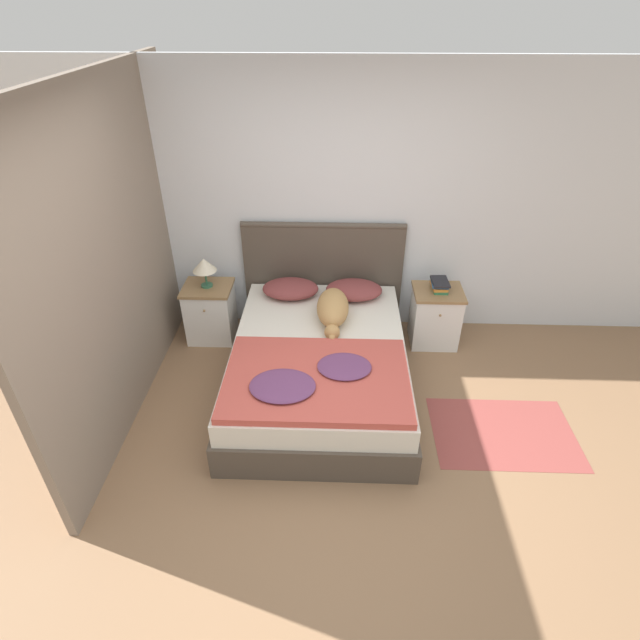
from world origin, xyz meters
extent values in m
plane|color=#896647|center=(0.00, 0.00, 0.00)|extent=(16.00, 16.00, 0.00)
cube|color=silver|center=(0.00, 2.13, 1.27)|extent=(9.00, 0.06, 2.55)
cube|color=gray|center=(-1.59, 1.05, 1.27)|extent=(0.06, 3.10, 2.55)
cube|color=#4C4238|center=(-0.05, 1.01, 0.14)|extent=(1.50, 2.05, 0.29)
cube|color=silver|center=(-0.05, 1.01, 0.39)|extent=(1.44, 1.99, 0.20)
cube|color=#4C4238|center=(-0.05, 2.06, 0.55)|extent=(1.58, 0.04, 1.11)
cylinder|color=#4C4238|center=(-0.05, 2.06, 1.11)|extent=(1.58, 0.06, 0.06)
cube|color=white|center=(-1.16, 1.77, 0.28)|extent=(0.45, 0.38, 0.56)
cube|color=#937047|center=(-1.16, 1.77, 0.57)|extent=(0.47, 0.41, 0.03)
sphere|color=#937047|center=(-1.16, 1.57, 0.43)|extent=(0.02, 0.02, 0.02)
cube|color=white|center=(1.06, 1.77, 0.28)|extent=(0.45, 0.38, 0.56)
cube|color=#937047|center=(1.06, 1.77, 0.57)|extent=(0.47, 0.41, 0.03)
sphere|color=#937047|center=(1.06, 1.57, 0.43)|extent=(0.02, 0.02, 0.02)
ellipsoid|color=brown|center=(-0.36, 1.79, 0.56)|extent=(0.54, 0.38, 0.15)
ellipsoid|color=brown|center=(0.26, 1.79, 0.56)|extent=(0.54, 0.38, 0.15)
cube|color=#BC4C42|center=(-0.05, 0.52, 0.52)|extent=(1.39, 0.97, 0.06)
ellipsoid|color=#663860|center=(-0.29, 0.38, 0.57)|extent=(0.49, 0.39, 0.05)
ellipsoid|color=#663860|center=(0.16, 0.62, 0.56)|extent=(0.42, 0.34, 0.04)
ellipsoid|color=tan|center=(0.06, 1.40, 0.61)|extent=(0.28, 0.56, 0.24)
sphere|color=tan|center=(0.06, 1.09, 0.55)|extent=(0.13, 0.13, 0.13)
ellipsoid|color=tan|center=(0.06, 1.03, 0.54)|extent=(0.06, 0.07, 0.05)
cone|color=tan|center=(0.02, 1.10, 0.60)|extent=(0.04, 0.04, 0.05)
cone|color=tan|center=(0.09, 1.10, 0.60)|extent=(0.04, 0.04, 0.05)
ellipsoid|color=tan|center=(0.10, 1.64, 0.54)|extent=(0.17, 0.25, 0.09)
cube|color=#337547|center=(1.07, 1.78, 0.60)|extent=(0.13, 0.19, 0.03)
cube|color=orange|center=(1.06, 1.79, 0.63)|extent=(0.14, 0.21, 0.03)
cube|color=#285689|center=(1.06, 1.79, 0.65)|extent=(0.16, 0.19, 0.02)
cube|color=#232328|center=(1.07, 1.79, 0.67)|extent=(0.16, 0.23, 0.02)
cylinder|color=#336B4C|center=(-1.16, 1.77, 0.59)|extent=(0.11, 0.11, 0.02)
cylinder|color=#336B4C|center=(-1.16, 1.77, 0.68)|extent=(0.02, 0.02, 0.15)
cone|color=beige|center=(-1.16, 1.77, 0.82)|extent=(0.23, 0.23, 0.13)
cube|color=#93423D|center=(1.45, 0.52, 0.00)|extent=(1.13, 0.77, 0.00)
camera|label=1|loc=(0.08, -2.37, 2.97)|focal=28.00mm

